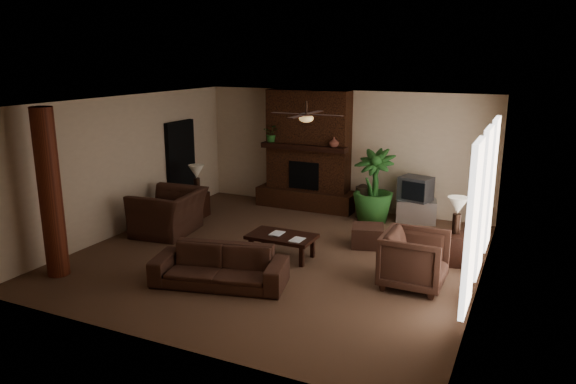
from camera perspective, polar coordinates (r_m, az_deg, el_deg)
The scene contains 23 objects.
room_shell at distance 9.63m, azimuth -1.01°, elevation 1.20°, with size 7.00×7.00×7.00m.
fireplace at distance 12.87m, azimuth 2.10°, elevation 3.41°, with size 2.40×0.70×2.80m.
windows at distance 8.93m, azimuth 19.91°, elevation -1.04°, with size 0.08×3.65×2.35m.
log_column at distance 9.54m, azimuth -23.85°, elevation -0.16°, with size 0.36×0.36×2.80m, color maroon.
doorway at distance 12.96m, azimuth -11.24°, elevation 2.75°, with size 0.10×1.00×2.10m, color black.
ceiling_fan at distance 9.54m, azimuth 1.94°, elevation 7.96°, with size 1.35×1.35×0.37m.
sofa at distance 8.70m, azimuth -7.28°, elevation -7.15°, with size 2.13×0.62×0.83m, color #3E241A.
armchair_left at distance 11.31m, azimuth -12.53°, elevation -1.35°, with size 1.37×0.89×1.20m, color #3E241A.
armchair_right at distance 8.77m, azimuth 13.25°, elevation -6.71°, with size 0.96×0.90×0.99m, color #3E241A.
coffee_table at distance 9.76m, azimuth -0.65°, elevation -4.88°, with size 1.20×0.70×0.43m.
ottoman at distance 10.52m, azimuth 8.42°, elevation -4.61°, with size 0.60×0.60×0.40m, color #3E241A.
tv_stand at distance 12.19m, azimuth 13.39°, elevation -1.96°, with size 0.85×0.50×0.50m, color silver.
tv at distance 12.04m, azimuth 13.35°, elevation 0.34°, with size 0.75×0.67×0.52m.
floor_vase at distance 12.30m, azimuth 7.93°, elevation -0.69°, with size 0.34×0.34×0.77m.
floor_plant at distance 12.02m, azimuth 8.98°, elevation -0.99°, with size 0.90×1.60×0.90m, color #2A5D25.
side_table_left at distance 12.44m, azimuth -9.80°, elevation -1.35°, with size 0.50×0.50×0.55m, color black.
lamp_left at distance 12.25m, azimuth -9.66°, elevation 1.93°, with size 0.41×0.41×0.65m.
side_table_right at distance 9.97m, azimuth 17.35°, elevation -5.75°, with size 0.50×0.50×0.55m, color black.
lamp_right at distance 9.79m, azimuth 17.50°, elevation -1.66°, with size 0.44×0.44×0.65m.
mantel_plant at distance 12.94m, azimuth -1.70°, elevation 6.02°, with size 0.38×0.42×0.33m, color #2A5D25.
mantel_vase at distance 12.24m, azimuth 4.89°, elevation 5.25°, with size 0.22×0.23×0.22m, color brown.
book_a at distance 9.78m, azimuth -1.74°, elevation -3.61°, with size 0.22×0.03×0.29m, color #999999.
book_b at distance 9.46m, azimuth 0.40°, elevation -4.23°, with size 0.21×0.02×0.29m, color #999999.
Camera 1 is at (4.12, -8.42, 3.57)m, focal length 33.61 mm.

